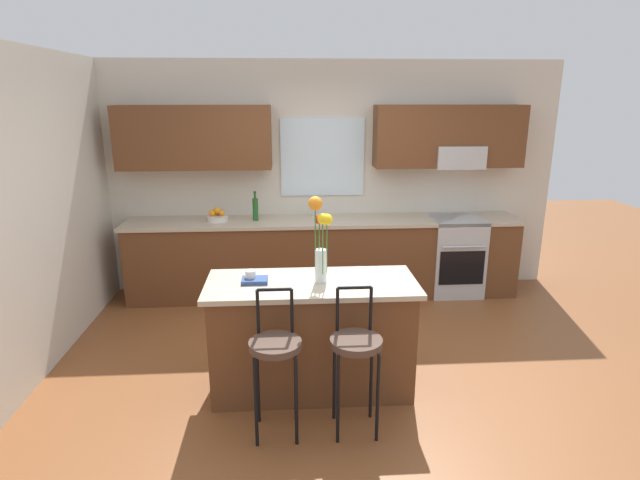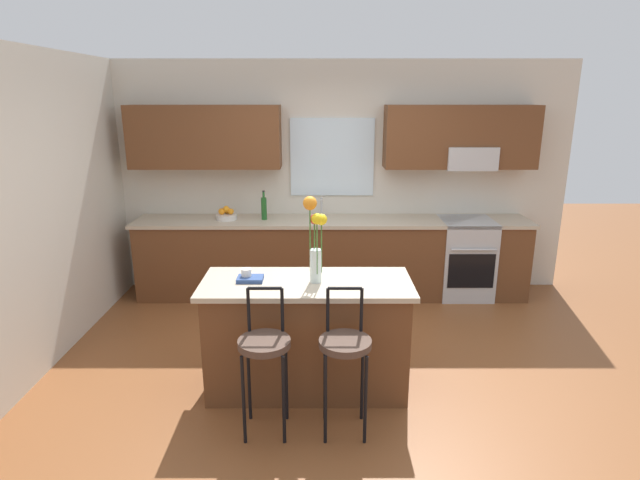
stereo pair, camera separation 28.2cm
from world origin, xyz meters
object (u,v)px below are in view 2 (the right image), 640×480
oven_range (462,258)px  bar_stool_middle (343,349)px  mug_ceramic (244,274)px  cookbook (248,279)px  bottle_olive_oil (262,208)px  bar_stool_near (263,349)px  fruit_bowl_oranges (224,215)px  kitchen_island (305,335)px  flower_vase (313,236)px

oven_range → bar_stool_middle: size_ratio=0.88×
bar_stool_middle → mug_ceramic: bar_stool_middle is taller
oven_range → cookbook: cookbook is taller
cookbook → bottle_olive_oil: size_ratio=0.59×
mug_ceramic → bottle_olive_oil: 2.00m
oven_range → bar_stool_near: bearing=-129.0°
mug_ceramic → bottle_olive_oil: bottle_olive_oil is taller
oven_range → fruit_bowl_oranges: 2.83m
bottle_olive_oil → kitchen_island: bearing=-75.1°
flower_vase → bottle_olive_oil: 2.15m
flower_vase → mug_ceramic: 0.63m
bar_stool_near → flower_vase: size_ratio=1.56×
bottle_olive_oil → mug_ceramic: bearing=-87.9°
bar_stool_near → fruit_bowl_oranges: size_ratio=4.34×
oven_range → mug_ceramic: (-2.27, -1.97, 0.51)m
fruit_bowl_oranges → oven_range: bearing=-0.6°
kitchen_island → oven_range: bearing=48.1°
bar_stool_middle → flower_vase: bearing=110.8°
bar_stool_near → mug_ceramic: 0.71m
oven_range → flower_vase: size_ratio=1.38×
mug_ceramic → bottle_olive_oil: (-0.07, 2.00, 0.09)m
cookbook → fruit_bowl_oranges: fruit_bowl_oranges is taller
oven_range → bar_stool_near: (-2.08, -2.57, 0.18)m
bar_stool_middle → cookbook: 0.96m
bar_stool_middle → bottle_olive_oil: bearing=107.5°
kitchen_island → bar_stool_near: size_ratio=1.56×
oven_range → flower_vase: 2.79m
kitchen_island → bottle_olive_oil: bearing=104.9°
oven_range → bar_stool_middle: (-1.53, -2.57, 0.18)m
kitchen_island → bar_stool_middle: (0.28, -0.55, 0.17)m
flower_vase → mug_ceramic: (-0.54, 0.05, -0.32)m
cookbook → fruit_bowl_oranges: (-0.54, 2.03, 0.04)m
bar_stool_near → fruit_bowl_oranges: bearing=105.1°
bar_stool_near → mug_ceramic: (-0.19, 0.59, 0.33)m
oven_range → cookbook: 3.04m
mug_ceramic → cookbook: (0.03, -0.02, -0.03)m
flower_vase → fruit_bowl_oranges: 2.32m
kitchen_island → bar_stool_near: (-0.28, -0.55, 0.17)m
mug_ceramic → cookbook: mug_ceramic is taller
oven_range → cookbook: size_ratio=4.60×
bar_stool_middle → mug_ceramic: 1.01m
bar_stool_near → bar_stool_middle: size_ratio=1.00×
kitchen_island → bar_stool_middle: 0.64m
bar_stool_near → mug_ceramic: bearing=108.1°
cookbook → bottle_olive_oil: (-0.10, 2.02, 0.12)m
bar_stool_near → mug_ceramic: size_ratio=11.58×
mug_ceramic → kitchen_island: bearing=-4.7°
oven_range → mug_ceramic: mug_ceramic is taller
bar_stool_middle → fruit_bowl_oranges: size_ratio=4.34×
bar_stool_middle → cookbook: (-0.71, 0.57, 0.30)m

